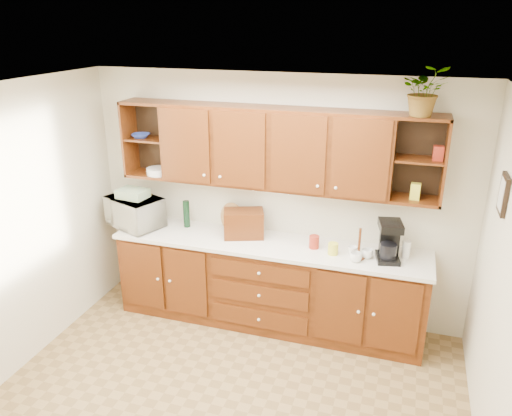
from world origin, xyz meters
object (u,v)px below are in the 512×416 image
Objects in this scene: microwave at (134,212)px; bread_box at (244,224)px; coffee_maker at (389,241)px; potted_plant at (425,91)px.

microwave is 1.45× the size of bread_box.
coffee_maker reaches higher than microwave.
microwave is at bearing 164.15° from bread_box.
microwave is 1.53× the size of coffee_maker.
microwave is 2.70m from coffee_maker.
coffee_maker is (2.70, -0.01, 0.02)m from microwave.
bread_box is (1.23, 0.09, -0.02)m from microwave.
coffee_maker is 0.90× the size of potted_plant.
potted_plant is at bearing 23.09° from microwave.
bread_box is at bearing 25.41° from microwave.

